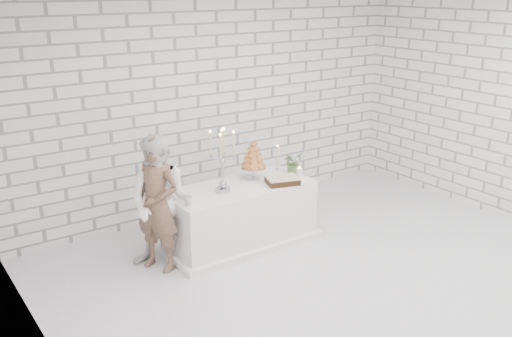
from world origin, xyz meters
name	(u,v)px	position (x,y,z in m)	size (l,w,h in m)	color
ground	(338,275)	(0.00, 0.00, 0.00)	(6.00, 5.00, 0.01)	silver
wall_back	(218,104)	(0.00, 2.50, 1.50)	(6.00, 0.01, 3.00)	white
wall_left	(48,208)	(-3.00, 0.00, 1.50)	(0.01, 5.00, 3.00)	white
wall_right	(512,109)	(3.00, 0.00, 1.50)	(0.01, 5.00, 3.00)	white
cake_table	(240,215)	(-0.44, 1.31, 0.38)	(1.80, 0.80, 0.75)	white
groom	(157,205)	(-1.53, 1.30, 0.77)	(0.56, 0.37, 1.54)	brown
bride	(161,203)	(-1.49, 1.29, 0.77)	(0.75, 0.58, 1.54)	white
candelabra	(222,161)	(-0.69, 1.28, 1.13)	(0.31, 0.31, 0.76)	#A4A5AF
croquembouche	(253,160)	(-0.15, 1.44, 1.00)	(0.32, 0.32, 0.50)	brown
chocolate_cake	(283,181)	(0.04, 1.09, 0.79)	(0.38, 0.27, 0.08)	black
pillar_candle	(299,173)	(0.37, 1.16, 0.81)	(0.08, 0.08, 0.12)	white
extra_taper	(277,158)	(0.31, 1.55, 0.91)	(0.06, 0.06, 0.32)	beige
flowers	(293,162)	(0.41, 1.35, 0.89)	(0.25, 0.22, 0.28)	#37642D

